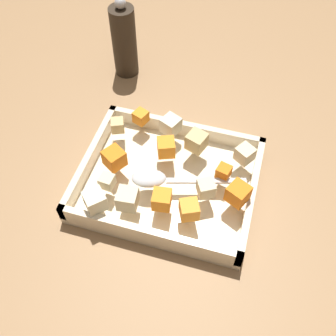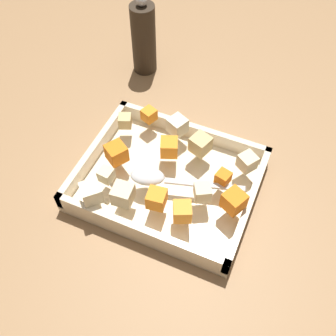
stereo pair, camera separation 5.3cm
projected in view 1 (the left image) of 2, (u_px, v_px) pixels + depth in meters
The scene contains 19 objects.
ground_plane at pixel (163, 177), 0.76m from camera, with size 4.00×4.00×0.00m, color #936D47.
baking_dish at pixel (168, 182), 0.74m from camera, with size 0.32×0.26×0.05m.
carrot_chunk_far_left at pixel (224, 170), 0.70m from camera, with size 0.02×0.02×0.02m, color orange.
carrot_chunk_center at pixel (238, 194), 0.66m from camera, with size 0.03×0.03×0.03m, color orange.
carrot_chunk_under_handle at pixel (114, 158), 0.71m from camera, with size 0.03×0.03×0.03m, color orange.
carrot_chunk_corner_nw at pixel (189, 209), 0.65m from camera, with size 0.03×0.03×0.03m, color orange.
carrot_chunk_back_center at pixel (141, 117), 0.77m from camera, with size 0.02×0.02×0.02m, color orange.
carrot_chunk_heap_side at pixel (162, 200), 0.66m from camera, with size 0.03×0.03×0.03m, color orange.
carrot_chunk_rim_edge at pixel (165, 147), 0.72m from camera, with size 0.03×0.03×0.03m, color orange.
potato_chunk_corner_ne at pixel (118, 125), 0.76m from camera, with size 0.02×0.02×0.02m, color tan.
potato_chunk_corner_sw at pixel (197, 141), 0.73m from camera, with size 0.03×0.03×0.03m, color tan.
potato_chunk_far_right at pixel (107, 181), 0.68m from camera, with size 0.02×0.02×0.02m, color beige.
potato_chunk_mid_right at pixel (128, 199), 0.66m from camera, with size 0.03×0.03×0.03m, color beige.
potato_chunk_corner_se at pixel (245, 154), 0.72m from camera, with size 0.03×0.03×0.03m, color beige.
potato_chunk_front_center at pixel (206, 188), 0.67m from camera, with size 0.03×0.03×0.03m, color beige.
potato_chunk_near_right at pixel (95, 201), 0.65m from camera, with size 0.03×0.03×0.03m, color beige.
parsnip_chunk_near_spoon at pixel (171, 125), 0.76m from camera, with size 0.03×0.03×0.03m, color beige.
serving_spoon at pixel (157, 179), 0.69m from camera, with size 0.20×0.08×0.02m.
pepper_mill at pixel (124, 41), 0.88m from camera, with size 0.05×0.05×0.19m.
Camera 1 is at (-0.13, 0.42, 0.62)m, focal length 42.37 mm.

